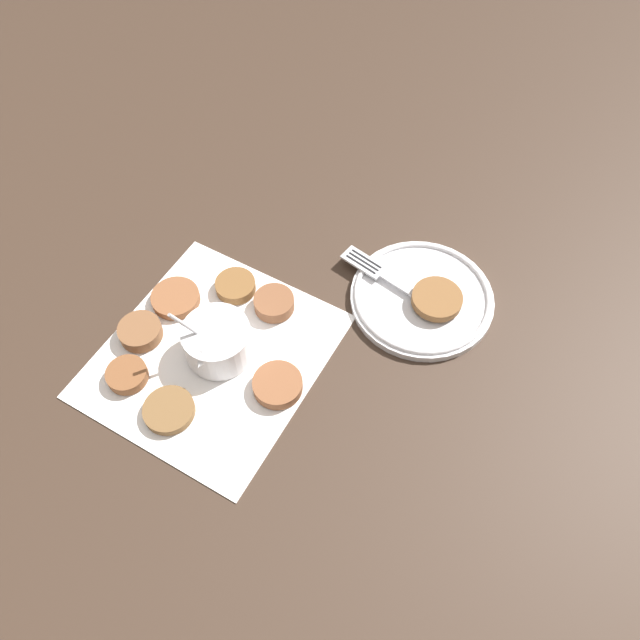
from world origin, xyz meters
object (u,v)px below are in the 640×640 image
object	(u,v)px
sauce_bowl	(218,343)
fritter_on_plate	(437,299)
serving_plate	(422,297)
fork	(383,274)

from	to	relation	value
sauce_bowl	fritter_on_plate	size ratio (longest dim) A/B	1.45
serving_plate	fork	bearing A→B (deg)	-101.04
fritter_on_plate	fork	world-z (taller)	fritter_on_plate
fork	serving_plate	bearing A→B (deg)	78.96
serving_plate	fritter_on_plate	xyz separation A→B (m)	(0.01, 0.02, 0.02)
sauce_bowl	fork	bearing A→B (deg)	137.99
sauce_bowl	fritter_on_plate	xyz separation A→B (m)	(-0.18, 0.27, -0.00)
serving_plate	fritter_on_plate	distance (m)	0.03
sauce_bowl	fritter_on_plate	bearing A→B (deg)	123.80
fork	sauce_bowl	bearing A→B (deg)	-42.01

